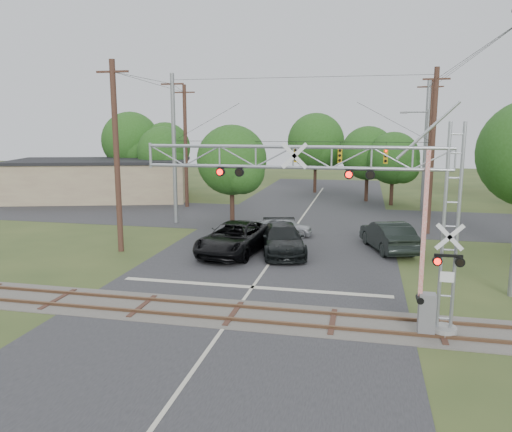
% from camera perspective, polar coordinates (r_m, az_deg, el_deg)
% --- Properties ---
extents(ground, '(160.00, 160.00, 0.00)m').
position_cam_1_polar(ground, '(18.92, -4.19, -13.32)').
color(ground, '#344620').
rests_on(ground, ground).
extents(road_main, '(14.00, 90.00, 0.02)m').
position_cam_1_polar(road_main, '(28.11, 1.63, -5.34)').
color(road_main, '#29292C').
rests_on(road_main, ground).
extents(road_cross, '(90.00, 12.00, 0.02)m').
position_cam_1_polar(road_cross, '(41.61, 5.23, -0.26)').
color(road_cross, '#29292C').
rests_on(road_cross, ground).
extents(railroad_track, '(90.00, 3.20, 0.17)m').
position_cam_1_polar(railroad_track, '(20.69, -2.59, -11.09)').
color(railroad_track, '#4F4B44').
rests_on(railroad_track, ground).
extents(crossing_gantry, '(11.84, 0.99, 7.71)m').
position_cam_1_polar(crossing_gantry, '(18.46, 10.88, 1.45)').
color(crossing_gantry, gray).
rests_on(crossing_gantry, ground).
extents(traffic_signal_span, '(19.34, 0.36, 11.50)m').
position_cam_1_polar(traffic_signal_span, '(36.88, 6.04, 7.31)').
color(traffic_signal_span, gray).
rests_on(traffic_signal_span, ground).
extents(pickup_black, '(3.93, 7.03, 1.86)m').
position_cam_1_polar(pickup_black, '(29.95, -2.46, -2.56)').
color(pickup_black, black).
rests_on(pickup_black, ground).
extents(car_dark, '(3.85, 6.40, 1.74)m').
position_cam_1_polar(car_dark, '(29.97, 3.05, -2.67)').
color(car_dark, black).
rests_on(car_dark, ground).
extents(sedan_silver, '(4.00, 1.68, 1.35)m').
position_cam_1_polar(sedan_silver, '(34.85, 3.20, -1.17)').
color(sedan_silver, '#9EA1A5').
rests_on(sedan_silver, ground).
extents(suv_dark, '(3.55, 5.89, 1.83)m').
position_cam_1_polar(suv_dark, '(31.73, 14.86, -2.19)').
color(suv_dark, black).
rests_on(suv_dark, ground).
extents(commercial_building, '(19.67, 13.79, 4.16)m').
position_cam_1_polar(commercial_building, '(54.46, -17.23, 4.01)').
color(commercial_building, '#917860').
rests_on(commercial_building, ground).
extents(streetlight, '(2.38, 0.25, 8.91)m').
position_cam_1_polar(streetlight, '(44.49, 18.62, 6.39)').
color(streetlight, gray).
rests_on(streetlight, ground).
extents(utility_poles, '(25.10, 28.88, 12.94)m').
position_cam_1_polar(utility_poles, '(38.73, 9.19, 7.87)').
color(utility_poles, '#42271E').
rests_on(utility_poles, ground).
extents(treeline, '(52.12, 30.99, 9.93)m').
position_cam_1_polar(treeline, '(48.63, 9.82, 7.78)').
color(treeline, '#372219').
rests_on(treeline, ground).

